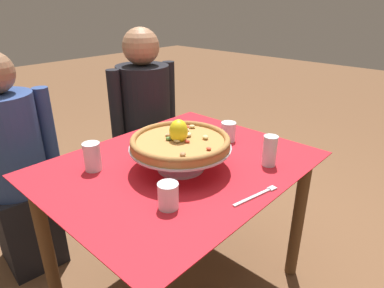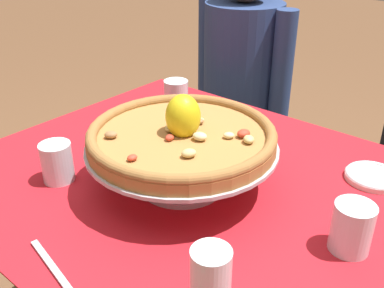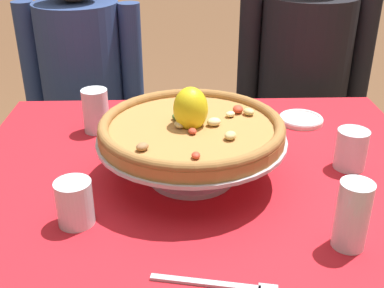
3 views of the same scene
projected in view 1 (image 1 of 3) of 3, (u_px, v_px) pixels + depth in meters
name	position (u px, v px, depth m)	size (l,w,h in m)	color
ground_plane	(181.00, 286.00, 1.74)	(14.00, 14.00, 0.00)	brown
dining_table	(179.00, 185.00, 1.49)	(1.13, 0.91, 0.72)	brown
pizza_stand	(180.00, 152.00, 1.37)	(0.42, 0.42, 0.10)	#B7B7C1
pizza	(180.00, 141.00, 1.35)	(0.41, 0.41, 0.11)	#AD753D
water_glass_side_right	(228.00, 133.00, 1.66)	(0.07, 0.07, 0.10)	silver
water_glass_front_right	(270.00, 153.00, 1.41)	(0.06, 0.06, 0.13)	silver
water_glass_front_left	(168.00, 197.00, 1.13)	(0.07, 0.07, 0.09)	silver
water_glass_back_left	(93.00, 158.00, 1.37)	(0.07, 0.07, 0.12)	silver
side_plate	(183.00, 129.00, 1.81)	(0.13, 0.13, 0.02)	silver
dinner_fork	(258.00, 195.00, 1.21)	(0.21, 0.06, 0.01)	#B7B7C1
diner_left	(16.00, 174.00, 1.71)	(0.47, 0.35, 1.18)	black
diner_right	(146.00, 126.00, 2.23)	(0.49, 0.37, 1.23)	gray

